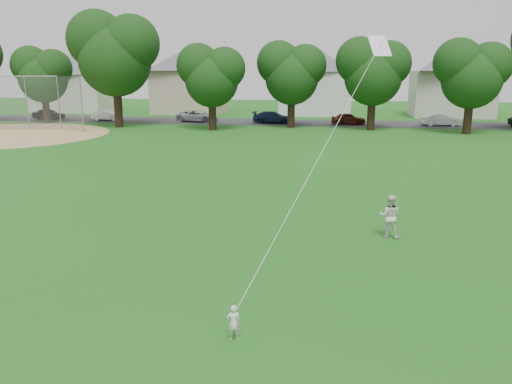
% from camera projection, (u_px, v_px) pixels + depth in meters
% --- Properties ---
extents(ground, '(160.00, 160.00, 0.00)m').
position_uv_depth(ground, '(231.00, 301.00, 12.36)').
color(ground, '#1A5212').
rests_on(ground, ground).
extents(street, '(90.00, 7.00, 0.01)m').
position_uv_depth(street, '(311.00, 123.00, 52.63)').
color(street, '#2D2D30').
rests_on(street, ground).
extents(dirt_infield, '(18.00, 18.00, 0.02)m').
position_uv_depth(dirt_infield, '(2.00, 135.00, 43.08)').
color(dirt_infield, '#9E7F51').
rests_on(dirt_infield, ground).
extents(toddler, '(0.34, 0.28, 0.81)m').
position_uv_depth(toddler, '(234.00, 323.00, 10.47)').
color(toddler, silver).
rests_on(toddler, ground).
extents(older_boy, '(0.80, 0.67, 1.48)m').
position_uv_depth(older_boy, '(390.00, 216.00, 16.85)').
color(older_boy, silver).
rests_on(older_boy, ground).
extents(kite, '(2.13, 4.30, 10.21)m').
position_uv_depth(kite, '(322.00, 152.00, 13.22)').
color(kite, white).
rests_on(kite, ground).
extents(baseball_backstop, '(10.96, 3.77, 4.89)m').
position_uv_depth(baseball_backstop, '(24.00, 104.00, 45.67)').
color(baseball_backstop, gray).
rests_on(baseball_backstop, ground).
extents(tree_row, '(81.95, 8.61, 11.30)m').
position_uv_depth(tree_row, '(314.00, 59.00, 45.52)').
color(tree_row, black).
rests_on(tree_row, ground).
extents(parked_cars, '(62.07, 2.42, 1.25)m').
position_uv_depth(parked_cars, '(315.00, 118.00, 51.47)').
color(parked_cars, black).
rests_on(parked_cars, ground).
extents(house_row, '(77.07, 14.13, 9.73)m').
position_uv_depth(house_row, '(303.00, 75.00, 61.30)').
color(house_row, beige).
rests_on(house_row, ground).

